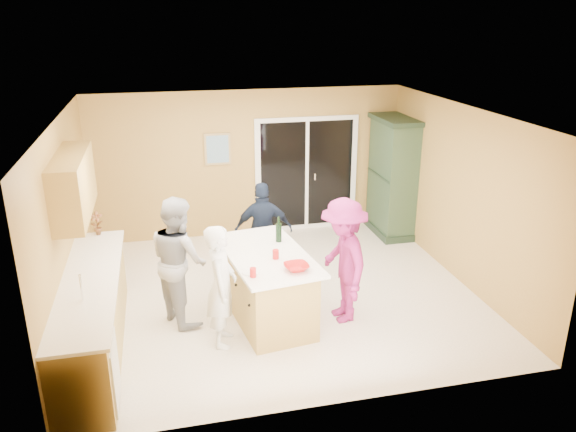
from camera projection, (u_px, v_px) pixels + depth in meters
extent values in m
plane|color=white|center=(279.00, 294.00, 8.11)|extent=(5.50, 5.50, 0.00)
cube|color=white|center=(278.00, 114.00, 7.22)|extent=(5.50, 5.00, 0.10)
cube|color=tan|center=(249.00, 164.00, 9.96)|extent=(5.50, 0.10, 2.60)
cube|color=tan|center=(334.00, 293.00, 5.38)|extent=(5.50, 0.10, 2.60)
cube|color=tan|center=(66.00, 225.00, 7.08)|extent=(0.10, 5.00, 2.60)
cube|color=tan|center=(461.00, 195.00, 8.26)|extent=(0.10, 5.00, 2.60)
cube|color=tan|center=(93.00, 317.00, 6.61)|extent=(0.60, 3.00, 0.90)
cube|color=silver|center=(84.00, 376.00, 5.63)|extent=(0.62, 0.60, 0.72)
cube|color=white|center=(89.00, 281.00, 6.46)|extent=(0.65, 3.05, 0.04)
cylinder|color=silver|center=(81.00, 288.00, 5.94)|extent=(0.02, 0.02, 0.30)
cube|color=tan|center=(73.00, 185.00, 6.74)|extent=(0.35, 1.60, 0.75)
cube|color=white|center=(306.00, 174.00, 10.24)|extent=(1.90, 0.05, 2.10)
cube|color=black|center=(307.00, 174.00, 10.23)|extent=(1.70, 0.03, 1.94)
cube|color=white|center=(307.00, 174.00, 10.22)|extent=(0.06, 0.04, 1.94)
cube|color=silver|center=(315.00, 177.00, 10.26)|extent=(0.02, 0.03, 0.12)
cube|color=#A58752|center=(218.00, 149.00, 9.72)|extent=(0.46, 0.03, 0.56)
cube|color=teal|center=(218.00, 149.00, 9.71)|extent=(0.38, 0.02, 0.48)
cube|color=tan|center=(267.00, 287.00, 7.33)|extent=(1.03, 1.68, 0.90)
cube|color=white|center=(267.00, 255.00, 7.17)|extent=(1.21, 1.91, 0.04)
cube|color=black|center=(267.00, 314.00, 7.46)|extent=(0.94, 1.59, 0.10)
cube|color=#1E3021|center=(389.00, 229.00, 10.36)|extent=(0.59, 1.12, 0.13)
cube|color=#324B34|center=(392.00, 177.00, 10.02)|extent=(0.53, 1.05, 1.98)
cube|color=#1E3021|center=(396.00, 120.00, 9.67)|extent=(0.61, 1.16, 0.08)
imported|color=white|center=(221.00, 286.00, 6.68)|extent=(0.47, 0.62, 1.53)
imported|color=#AFAEB1|center=(179.00, 260.00, 7.19)|extent=(0.92, 1.01, 1.69)
imported|color=#172034|center=(263.00, 231.00, 8.41)|extent=(0.91, 0.46, 1.50)
imported|color=#96206F|center=(343.00, 261.00, 7.20)|extent=(0.65, 1.09, 1.66)
imported|color=red|center=(296.00, 267.00, 6.68)|extent=(0.32, 0.32, 0.07)
imported|color=#A0101A|center=(97.00, 223.00, 7.69)|extent=(0.18, 0.13, 0.34)
cylinder|color=red|center=(276.00, 254.00, 6.98)|extent=(0.10, 0.10, 0.12)
cylinder|color=red|center=(253.00, 272.00, 6.50)|extent=(0.09, 0.09, 0.11)
cylinder|color=black|center=(279.00, 233.00, 7.48)|extent=(0.08, 0.08, 0.25)
cylinder|color=black|center=(279.00, 220.00, 7.42)|extent=(0.03, 0.03, 0.10)
cylinder|color=silver|center=(251.00, 272.00, 6.61)|extent=(0.24, 0.24, 0.01)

